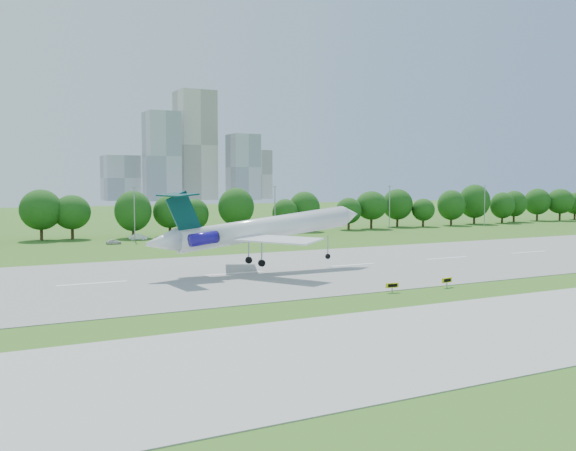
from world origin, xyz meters
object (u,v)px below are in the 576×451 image
at_px(taxi_sign_left, 447,280).
at_px(service_vehicle_a, 138,237).
at_px(airliner, 256,229).
at_px(service_vehicle_b, 114,242).

distance_m(taxi_sign_left, service_vehicle_a, 85.61).
height_order(airliner, taxi_sign_left, airliner).
height_order(airliner, service_vehicle_b, airliner).
relative_size(taxi_sign_left, service_vehicle_a, 0.43).
relative_size(service_vehicle_a, service_vehicle_b, 1.26).
bearing_deg(service_vehicle_b, taxi_sign_left, -155.41).
bearing_deg(service_vehicle_b, service_vehicle_a, -36.94).
bearing_deg(service_vehicle_a, taxi_sign_left, -143.93).
height_order(service_vehicle_a, service_vehicle_b, service_vehicle_a).
height_order(airliner, service_vehicle_a, airliner).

